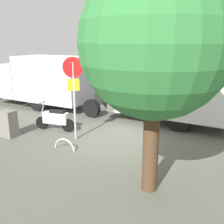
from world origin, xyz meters
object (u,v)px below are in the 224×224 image
at_px(motorcycle, 55,119).
at_px(street_tree, 155,44).
at_px(utility_cabinet, 8,124).
at_px(box_truck_far, 40,79).
at_px(box_truck_near, 173,91).
at_px(stop_sign, 74,86).
at_px(bike_rack_hoop, 65,150).

bearing_deg(motorcycle, street_tree, 144.28).
bearing_deg(utility_cabinet, box_truck_far, -61.22).
height_order(box_truck_near, utility_cabinet, box_truck_near).
height_order(motorcycle, stop_sign, stop_sign).
distance_m(street_tree, utility_cabinet, 7.11).
height_order(box_truck_near, bike_rack_hoop, box_truck_near).
bearing_deg(bike_rack_hoop, motorcycle, -41.43).
bearing_deg(motorcycle, utility_cabinet, 40.11).
bearing_deg(box_truck_far, box_truck_near, -177.91).
height_order(box_truck_near, box_truck_far, box_truck_far).
bearing_deg(street_tree, motorcycle, -24.39).
distance_m(street_tree, bike_rack_hoop, 5.16).
bearing_deg(box_truck_near, utility_cabinet, 43.06).
relative_size(box_truck_near, street_tree, 1.33).
distance_m(box_truck_far, utility_cabinet, 5.16).
height_order(stop_sign, bike_rack_hoop, stop_sign).
bearing_deg(bike_rack_hoop, box_truck_far, -40.03).
distance_m(stop_sign, utility_cabinet, 3.16).
distance_m(box_truck_near, bike_rack_hoop, 5.62).
relative_size(motorcycle, street_tree, 0.33).
height_order(utility_cabinet, bike_rack_hoop, utility_cabinet).
xyz_separation_m(box_truck_near, utility_cabinet, (5.21, 4.87, -1.00)).
xyz_separation_m(stop_sign, street_tree, (-3.79, 1.90, 1.55)).
relative_size(box_truck_near, stop_sign, 2.28).
xyz_separation_m(box_truck_near, motorcycle, (4.03, 3.40, -1.02)).
height_order(box_truck_far, utility_cabinet, box_truck_far).
relative_size(box_truck_near, box_truck_far, 0.97).
bearing_deg(motorcycle, box_truck_near, -151.20).
xyz_separation_m(box_truck_near, street_tree, (-1.12, 5.74, 2.12)).
distance_m(utility_cabinet, bike_rack_hoop, 2.86).
bearing_deg(box_truck_far, utility_cabinet, 117.54).
bearing_deg(stop_sign, utility_cabinet, 22.22).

